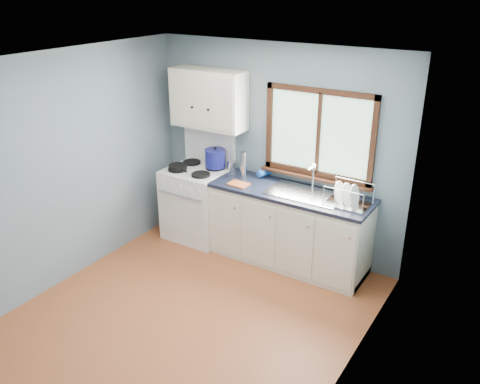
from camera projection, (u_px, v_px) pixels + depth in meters
The scene contains 19 objects.
floor at pixel (188, 317), 5.10m from camera, with size 3.20×3.60×0.02m, color #A3552D.
ceiling at pixel (176, 62), 4.12m from camera, with size 3.20×3.60×0.02m, color white.
wall_back at pixel (277, 150), 6.02m from camera, with size 3.20×0.02×2.50m, color slate.
wall_front at pixel (6, 303), 3.20m from camera, with size 3.20×0.02×2.50m, color slate.
wall_left at pixel (63, 170), 5.40m from camera, with size 0.02×3.60×2.50m, color slate.
wall_right at pixel (352, 250), 3.83m from camera, with size 0.02×3.60×2.50m, color slate.
gas_range at pixel (198, 201), 6.52m from camera, with size 0.76×0.69×1.36m.
base_cabinets at pixel (289, 231), 5.93m from camera, with size 1.85×0.60×0.88m.
countertop at pixel (290, 193), 5.74m from camera, with size 1.89×0.64×0.04m, color black.
sink at pixel (305, 199), 5.67m from camera, with size 0.84×0.46×0.44m.
window at pixel (318, 140), 5.65m from camera, with size 1.36×0.10×1.03m.
upper_cabinets at pixel (208, 99), 6.08m from camera, with size 0.95×0.35×0.70m.
skillet at pixel (178, 167), 6.28m from camera, with size 0.36×0.30×0.05m.
stockpot at pixel (215, 158), 6.31m from camera, with size 0.33×0.33×0.26m.
utensil_crock at pixel (231, 166), 6.29m from camera, with size 0.12×0.12×0.34m.
thermos at pixel (244, 165), 6.06m from camera, with size 0.07×0.07×0.32m, color silver.
soap_bottle at pixel (258, 168), 6.04m from camera, with size 0.10×0.10×0.25m, color #1A53AF.
dish_towel at pixel (239, 184), 5.90m from camera, with size 0.23×0.17×0.02m, color #C75A2B.
dish_rack at pixel (347, 199), 5.37m from camera, with size 0.46×0.35×0.24m.
Camera 1 is at (2.67, -3.29, 3.14)m, focal length 38.00 mm.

